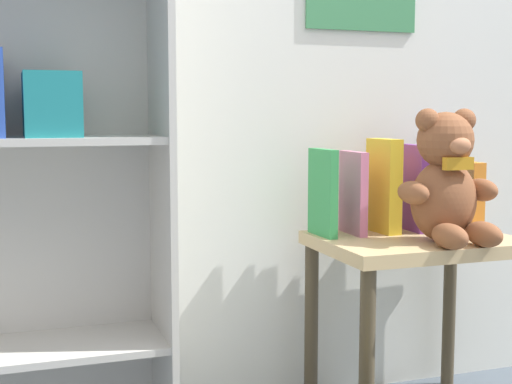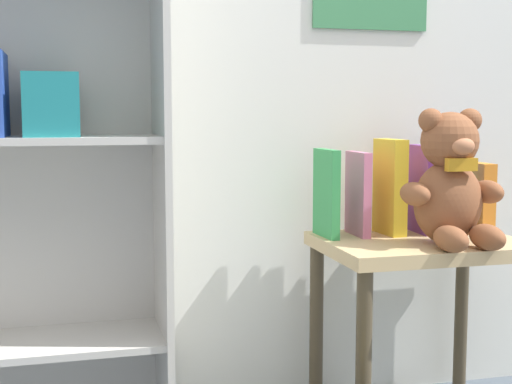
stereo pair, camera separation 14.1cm
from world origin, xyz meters
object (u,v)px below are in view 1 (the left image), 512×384
object	(u,v)px
bookshelf_side	(12,100)
display_table	(415,270)
book_standing_pink	(353,193)
book_standing_blue	(439,189)
book_standing_green	(323,193)
book_standing_orange	(469,195)
book_standing_yellow	(384,186)
book_standing_purple	(413,188)
teddy_bear	(447,182)

from	to	relation	value
bookshelf_side	display_table	xyz separation A→B (m)	(1.04, -0.12, -0.46)
book_standing_pink	book_standing_blue	xyz separation A→B (m)	(0.28, 0.00, 0.00)
book_standing_green	book_standing_orange	bearing A→B (deg)	-2.72
book_standing_blue	book_standing_yellow	bearing A→B (deg)	-176.06
bookshelf_side	book_standing_purple	size ratio (longest dim) A/B	6.37
display_table	teddy_bear	xyz separation A→B (m)	(0.03, -0.09, 0.25)
book_standing_pink	book_standing_purple	bearing A→B (deg)	-1.91
teddy_bear	book_standing_pink	size ratio (longest dim) A/B	1.51
book_standing_green	book_standing_blue	bearing A→B (deg)	-1.19
bookshelf_side	teddy_bear	world-z (taller)	bookshelf_side
bookshelf_side	book_standing_yellow	distance (m)	1.03
book_standing_yellow	book_standing_orange	xyz separation A→B (m)	(0.28, -0.01, -0.04)
display_table	book_standing_orange	world-z (taller)	book_standing_orange
book_standing_green	book_standing_pink	bearing A→B (deg)	-0.81
book_standing_pink	book_standing_yellow	xyz separation A→B (m)	(0.09, -0.00, 0.02)
bookshelf_side	book_standing_blue	xyz separation A→B (m)	(1.19, -0.02, -0.25)
display_table	book_standing_pink	distance (m)	0.27
book_standing_pink	display_table	bearing A→B (deg)	-34.83
book_standing_yellow	book_standing_orange	distance (m)	0.29
bookshelf_side	book_standing_pink	world-z (taller)	bookshelf_side
book_standing_pink	book_standing_green	bearing A→B (deg)	-178.23
book_standing_purple	book_standing_blue	xyz separation A→B (m)	(0.09, 0.01, -0.01)
book_standing_blue	teddy_bear	bearing A→B (deg)	-116.73
display_table	book_standing_purple	xyz separation A→B (m)	(0.05, 0.09, 0.22)
display_table	book_standing_pink	size ratio (longest dim) A/B	2.28
book_standing_yellow	book_standing_purple	size ratio (longest dim) A/B	1.07
book_standing_pink	book_standing_orange	bearing A→B (deg)	-0.62
bookshelf_side	book_standing_purple	bearing A→B (deg)	-1.56
display_table	book_standing_orange	size ratio (longest dim) A/B	2.71
display_table	book_standing_yellow	xyz separation A→B (m)	(-0.05, 0.10, 0.23)
book_standing_purple	book_standing_orange	distance (m)	0.19
book_standing_purple	book_standing_blue	world-z (taller)	book_standing_purple
teddy_bear	book_standing_blue	distance (m)	0.23
book_standing_yellow	book_standing_blue	world-z (taller)	book_standing_yellow
book_standing_purple	book_standing_orange	size ratio (longest dim) A/B	1.27
bookshelf_side	book_standing_green	distance (m)	0.85
book_standing_green	book_standing_yellow	bearing A→B (deg)	-2.56
bookshelf_side	display_table	distance (m)	1.15
display_table	teddy_bear	distance (m)	0.27
book_standing_blue	book_standing_pink	bearing A→B (deg)	-177.56
teddy_bear	book_standing_blue	world-z (taller)	teddy_bear
teddy_bear	book_standing_purple	xyz separation A→B (m)	(0.01, 0.19, -0.04)
display_table	book_standing_purple	bearing A→B (deg)	63.00
book_standing_green	book_standing_yellow	world-z (taller)	book_standing_yellow
book_standing_green	book_standing_blue	distance (m)	0.38
teddy_bear	book_standing_orange	bearing A→B (deg)	42.39
bookshelf_side	book_standing_blue	size ratio (longest dim) A/B	6.71
bookshelf_side	book_standing_orange	size ratio (longest dim) A/B	8.11
book_standing_green	book_standing_blue	xyz separation A→B (m)	(0.38, 0.00, -0.00)
book_standing_pink	book_standing_yellow	bearing A→B (deg)	-1.74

